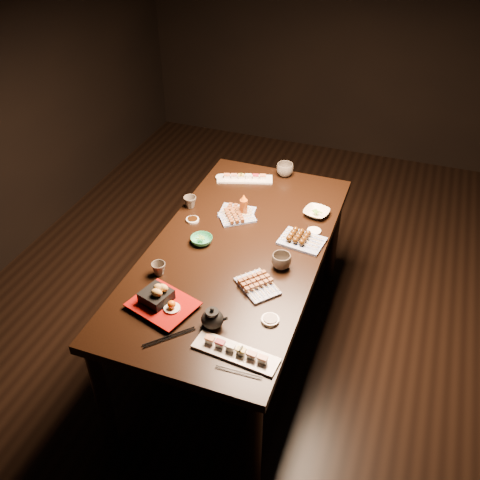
# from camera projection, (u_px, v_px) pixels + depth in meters

# --- Properties ---
(ground) EXTENTS (5.00, 5.00, 0.00)m
(ground) POSITION_uv_depth(u_px,v_px,m) (273.00, 320.00, 3.49)
(ground) COLOR black
(ground) RESTS_ON ground
(dining_table) EXTENTS (0.91, 1.81, 0.75)m
(dining_table) POSITION_uv_depth(u_px,v_px,m) (237.00, 299.00, 3.10)
(dining_table) COLOR black
(dining_table) RESTS_ON ground
(sushi_platter_near) EXTENTS (0.39, 0.14, 0.05)m
(sushi_platter_near) POSITION_uv_depth(u_px,v_px,m) (236.00, 350.00, 2.27)
(sushi_platter_near) COLOR white
(sushi_platter_near) RESTS_ON dining_table
(sushi_platter_far) EXTENTS (0.37, 0.20, 0.04)m
(sushi_platter_far) POSITION_uv_depth(u_px,v_px,m) (245.00, 177.00, 3.43)
(sushi_platter_far) COLOR white
(sushi_platter_far) RESTS_ON dining_table
(yakitori_plate_center) EXTENTS (0.24, 0.23, 0.05)m
(yakitori_plate_center) POSITION_uv_depth(u_px,v_px,m) (237.00, 215.00, 3.08)
(yakitori_plate_center) COLOR #828EB6
(yakitori_plate_center) RESTS_ON dining_table
(yakitori_plate_right) EXTENTS (0.26, 0.25, 0.05)m
(yakitori_plate_right) POSITION_uv_depth(u_px,v_px,m) (257.00, 283.00, 2.61)
(yakitori_plate_right) COLOR #828EB6
(yakitori_plate_right) RESTS_ON dining_table
(yakitori_plate_left) EXTENTS (0.21, 0.17, 0.05)m
(yakitori_plate_left) POSITION_uv_depth(u_px,v_px,m) (237.00, 210.00, 3.13)
(yakitori_plate_left) COLOR #828EB6
(yakitori_plate_left) RESTS_ON dining_table
(tsukune_plate) EXTENTS (0.26, 0.20, 0.06)m
(tsukune_plate) POSITION_uv_depth(u_px,v_px,m) (302.00, 238.00, 2.90)
(tsukune_plate) COLOR #828EB6
(tsukune_plate) RESTS_ON dining_table
(edamame_bowl_green) EXTENTS (0.15, 0.15, 0.04)m
(edamame_bowl_green) POSITION_uv_depth(u_px,v_px,m) (202.00, 240.00, 2.90)
(edamame_bowl_green) COLOR #34A069
(edamame_bowl_green) RESTS_ON dining_table
(edamame_bowl_cream) EXTENTS (0.17, 0.17, 0.04)m
(edamame_bowl_cream) POSITION_uv_depth(u_px,v_px,m) (316.00, 213.00, 3.11)
(edamame_bowl_cream) COLOR #EFE2C3
(edamame_bowl_cream) RESTS_ON dining_table
(tempura_tray) EXTENTS (0.35, 0.31, 0.11)m
(tempura_tray) POSITION_uv_depth(u_px,v_px,m) (162.00, 299.00, 2.48)
(tempura_tray) COLOR black
(tempura_tray) RESTS_ON dining_table
(teacup_near_left) EXTENTS (0.09, 0.09, 0.07)m
(teacup_near_left) POSITION_uv_depth(u_px,v_px,m) (159.00, 269.00, 2.69)
(teacup_near_left) COLOR #4F463C
(teacup_near_left) RESTS_ON dining_table
(teacup_mid_right) EXTENTS (0.13, 0.13, 0.08)m
(teacup_mid_right) POSITION_uv_depth(u_px,v_px,m) (281.00, 261.00, 2.72)
(teacup_mid_right) COLOR #4F463C
(teacup_mid_right) RESTS_ON dining_table
(teacup_far_left) EXTENTS (0.08, 0.08, 0.07)m
(teacup_far_left) POSITION_uv_depth(u_px,v_px,m) (190.00, 202.00, 3.17)
(teacup_far_left) COLOR #4F463C
(teacup_far_left) RESTS_ON dining_table
(teacup_far_right) EXTENTS (0.12, 0.12, 0.09)m
(teacup_far_right) POSITION_uv_depth(u_px,v_px,m) (285.00, 170.00, 3.46)
(teacup_far_right) COLOR #4F463C
(teacup_far_right) RESTS_ON dining_table
(teapot) EXTENTS (0.14, 0.14, 0.10)m
(teapot) POSITION_uv_depth(u_px,v_px,m) (212.00, 317.00, 2.39)
(teapot) COLOR black
(teapot) RESTS_ON dining_table
(condiment_bottle) EXTENTS (0.05, 0.05, 0.14)m
(condiment_bottle) POSITION_uv_depth(u_px,v_px,m) (244.00, 205.00, 3.08)
(condiment_bottle) COLOR brown
(condiment_bottle) RESTS_ON dining_table
(sauce_dish_west) EXTENTS (0.10, 0.10, 0.01)m
(sauce_dish_west) POSITION_uv_depth(u_px,v_px,m) (193.00, 220.00, 3.07)
(sauce_dish_west) COLOR white
(sauce_dish_west) RESTS_ON dining_table
(sauce_dish_east) EXTENTS (0.09, 0.09, 0.01)m
(sauce_dish_east) POSITION_uv_depth(u_px,v_px,m) (314.00, 231.00, 2.99)
(sauce_dish_east) COLOR white
(sauce_dish_east) RESTS_ON dining_table
(sauce_dish_se) EXTENTS (0.10, 0.10, 0.01)m
(sauce_dish_se) POSITION_uv_depth(u_px,v_px,m) (270.00, 320.00, 2.44)
(sauce_dish_se) COLOR white
(sauce_dish_se) RESTS_ON dining_table
(sauce_dish_nw) EXTENTS (0.10, 0.10, 0.01)m
(sauce_dish_nw) POSITION_uv_depth(u_px,v_px,m) (222.00, 178.00, 3.45)
(sauce_dish_nw) COLOR white
(sauce_dish_nw) RESTS_ON dining_table
(chopsticks_near) EXTENTS (0.19, 0.19, 0.01)m
(chopsticks_near) POSITION_uv_depth(u_px,v_px,m) (169.00, 337.00, 2.36)
(chopsticks_near) COLOR black
(chopsticks_near) RESTS_ON dining_table
(chopsticks_se) EXTENTS (0.20, 0.03, 0.01)m
(chopsticks_se) POSITION_uv_depth(u_px,v_px,m) (239.00, 372.00, 2.21)
(chopsticks_se) COLOR black
(chopsticks_se) RESTS_ON dining_table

